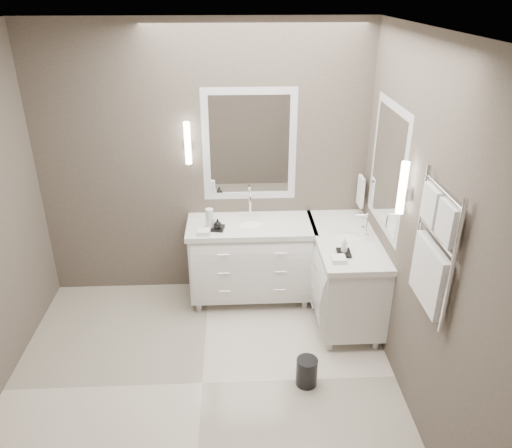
{
  "coord_description": "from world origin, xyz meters",
  "views": [
    {
      "loc": [
        0.29,
        -3.12,
        2.96
      ],
      "look_at": [
        0.47,
        0.7,
        1.1
      ],
      "focal_mm": 35.0,
      "sensor_mm": 36.0,
      "label": 1
    }
  ],
  "objects_px": {
    "towel_ladder": "(433,254)",
    "vanity_back": "(251,256)",
    "vanity_right": "(344,271)",
    "waste_bin": "(307,372)"
  },
  "relations": [
    {
      "from": "vanity_back",
      "to": "towel_ladder",
      "type": "bearing_deg",
      "value": -55.9
    },
    {
      "from": "towel_ladder",
      "to": "waste_bin",
      "type": "height_order",
      "value": "towel_ladder"
    },
    {
      "from": "towel_ladder",
      "to": "vanity_back",
      "type": "bearing_deg",
      "value": 124.1
    },
    {
      "from": "vanity_back",
      "to": "waste_bin",
      "type": "distance_m",
      "value": 1.38
    },
    {
      "from": "towel_ladder",
      "to": "waste_bin",
      "type": "distance_m",
      "value": 1.5
    },
    {
      "from": "vanity_back",
      "to": "waste_bin",
      "type": "bearing_deg",
      "value": -72.52
    },
    {
      "from": "vanity_right",
      "to": "towel_ladder",
      "type": "relative_size",
      "value": 1.38
    },
    {
      "from": "vanity_back",
      "to": "vanity_right",
      "type": "xyz_separation_m",
      "value": [
        0.88,
        -0.33,
        0.0
      ]
    },
    {
      "from": "waste_bin",
      "to": "towel_ladder",
      "type": "bearing_deg",
      "value": -27.03
    },
    {
      "from": "vanity_back",
      "to": "vanity_right",
      "type": "relative_size",
      "value": 1.0
    }
  ]
}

